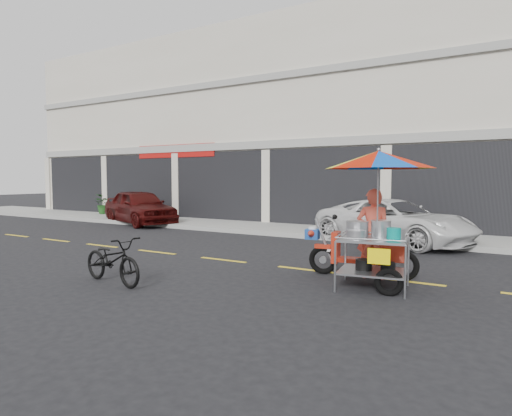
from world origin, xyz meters
The scene contains 10 objects.
ground centered at (0.00, 0.00, 0.00)m, with size 90.00×90.00×0.00m, color black.
sidewalk centered at (0.00, 5.50, 0.07)m, with size 45.00×3.00×0.15m, color gray.
shophouse_block centered at (2.82, 10.59, 4.24)m, with size 36.00×8.11×10.40m.
centerline centered at (0.00, 0.00, 0.00)m, with size 42.00×0.10×0.01m, color gold.
maroon_sedan centered at (-9.12, 4.45, 0.69)m, with size 1.64×4.07×1.39m, color #360706.
white_pickup centered at (0.73, 4.45, 0.62)m, with size 2.06×4.46×1.24m, color silver.
plant_tall centered at (-12.89, 5.87, 0.62)m, with size 0.85×0.74×0.95m, color #1A4417.
plant_short centered at (-11.81, 5.82, 0.58)m, with size 0.48×0.48×0.86m, color #1A4417.
near_bicycle centered at (-2.43, -2.73, 0.41)m, with size 0.55×1.58×0.83m, color black.
food_vendor_rig centered at (1.48, -0.48, 1.46)m, with size 2.51×2.02×2.34m.
Camera 1 is at (3.43, -7.78, 1.83)m, focal length 30.00 mm.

